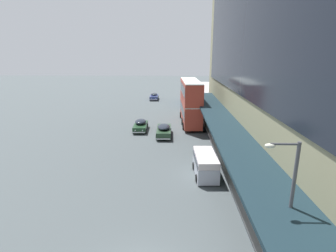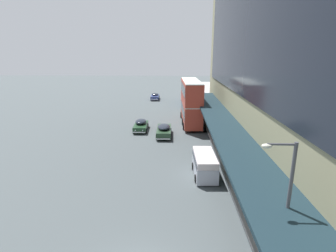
# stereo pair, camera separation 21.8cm
# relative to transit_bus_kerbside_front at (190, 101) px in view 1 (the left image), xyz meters

# --- Properties ---
(transit_bus_kerbside_front) EXTENTS (2.98, 10.91, 6.54)m
(transit_bus_kerbside_front) POSITION_rel_transit_bus_kerbside_front_xyz_m (0.00, 0.00, 0.00)
(transit_bus_kerbside_front) COLOR #A93627
(transit_bus_kerbside_front) RESTS_ON ground
(transit_bus_kerbside_rear) EXTENTS (2.82, 9.96, 3.24)m
(transit_bus_kerbside_rear) POSITION_rel_transit_bus_kerbside_front_xyz_m (0.32, 16.66, -1.65)
(transit_bus_kerbside_rear) COLOR #2E619D
(transit_bus_kerbside_rear) RESTS_ON ground
(sedan_far_back) EXTENTS (1.97, 4.64, 1.50)m
(sedan_far_back) POSITION_rel_transit_bus_kerbside_front_xyz_m (-7.21, 21.51, -2.76)
(sedan_far_back) COLOR navy
(sedan_far_back) RESTS_ON ground
(sedan_second_near) EXTENTS (1.94, 4.49, 1.54)m
(sedan_second_near) POSITION_rel_transit_bus_kerbside_front_xyz_m (-7.07, -3.97, -2.76)
(sedan_second_near) COLOR #1C3A22
(sedan_second_near) RESTS_ON ground
(sedan_lead_mid) EXTENTS (1.98, 4.91, 1.60)m
(sedan_lead_mid) POSITION_rel_transit_bus_kerbside_front_xyz_m (-3.73, -6.52, -2.73)
(sedan_lead_mid) COLOR #253C28
(sedan_lead_mid) RESTS_ON ground
(vw_van) EXTENTS (2.02, 4.61, 1.96)m
(vw_van) POSITION_rel_transit_bus_kerbside_front_xyz_m (0.36, -17.62, -2.42)
(vw_van) COLOR #B3B8C7
(vw_van) RESTS_ON ground
(pedestrian_at_kerb) EXTENTS (0.57, 0.38, 1.86)m
(pedestrian_at_kerb) POSITION_rel_transit_bus_kerbside_front_xyz_m (3.60, -23.00, -2.33)
(pedestrian_at_kerb) COLOR black
(pedestrian_at_kerb) RESTS_ON sidewalk_kerb
(street_lamp) EXTENTS (1.50, 0.28, 6.61)m
(street_lamp) POSITION_rel_transit_bus_kerbside_front_xyz_m (2.69, -28.44, 0.50)
(street_lamp) COLOR #4C4C51
(street_lamp) RESTS_ON sidewalk_kerb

